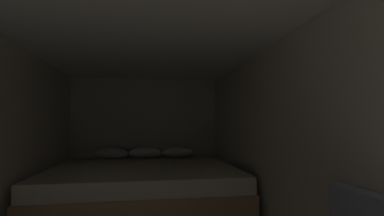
{
  "coord_description": "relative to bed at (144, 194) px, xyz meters",
  "views": [
    {
      "loc": [
        0.05,
        -0.38,
        1.34
      ],
      "look_at": [
        0.53,
        2.58,
        1.52
      ],
      "focal_mm": 25.33,
      "sensor_mm": 36.0,
      "label": 1
    }
  ],
  "objects": [
    {
      "name": "wall_back",
      "position": [
        0.0,
        1.09,
        0.67
      ],
      "size": [
        2.62,
        0.05,
        2.13
      ],
      "primitive_type": "cube",
      "color": "beige",
      "rests_on": "ground"
    },
    {
      "name": "ceiling_slab",
      "position": [
        0.0,
        -1.45,
        1.76
      ],
      "size": [
        2.62,
        5.02,
        0.05
      ],
      "primitive_type": "cube",
      "color": "white",
      "rests_on": "wall_left"
    },
    {
      "name": "wall_right",
      "position": [
        1.28,
        -1.45,
        0.67
      ],
      "size": [
        0.05,
        5.02,
        2.13
      ],
      "primitive_type": "cube",
      "color": "beige",
      "rests_on": "ground"
    },
    {
      "name": "bed",
      "position": [
        0.0,
        0.0,
        0.0
      ],
      "size": [
        2.4,
        2.07,
        0.95
      ],
      "color": "tan",
      "rests_on": "ground"
    }
  ]
}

